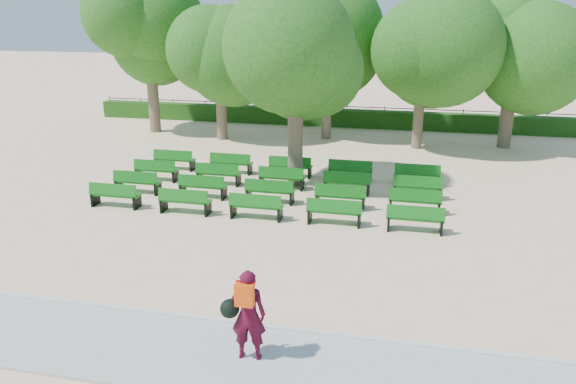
# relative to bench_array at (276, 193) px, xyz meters

# --- Properties ---
(ground) EXTENTS (120.00, 120.00, 0.00)m
(ground) POSITION_rel_bench_array_xyz_m (-0.14, -1.89, -0.08)
(ground) COLOR beige
(paving) EXTENTS (30.00, 2.20, 0.06)m
(paving) POSITION_rel_bench_array_xyz_m (-0.14, -9.29, -0.05)
(paving) COLOR #B4B4AF
(paving) RESTS_ON ground
(curb) EXTENTS (30.00, 0.12, 0.10)m
(curb) POSITION_rel_bench_array_xyz_m (-0.14, -8.14, -0.03)
(curb) COLOR silver
(curb) RESTS_ON ground
(hedge) EXTENTS (26.00, 0.70, 0.90)m
(hedge) POSITION_rel_bench_array_xyz_m (-0.14, 12.11, 0.37)
(hedge) COLOR #1D4C13
(hedge) RESTS_ON ground
(fence) EXTENTS (26.00, 0.10, 1.02)m
(fence) POSITION_rel_bench_array_xyz_m (-0.14, 12.51, -0.08)
(fence) COLOR black
(fence) RESTS_ON ground
(tree_line) EXTENTS (21.80, 6.80, 7.04)m
(tree_line) POSITION_rel_bench_array_xyz_m (-0.14, 8.11, -0.08)
(tree_line) COLOR #28641A
(tree_line) RESTS_ON ground
(bench_array) EXTENTS (1.59, 0.51, 1.00)m
(bench_array) POSITION_rel_bench_array_xyz_m (0.00, 0.00, 0.00)
(bench_array) COLOR #126B17
(bench_array) RESTS_ON ground
(tree_among) EXTENTS (4.32, 4.32, 5.98)m
(tree_among) POSITION_rel_bench_array_xyz_m (0.40, 1.29, 3.92)
(tree_among) COLOR brown
(tree_among) RESTS_ON ground
(person) EXTENTS (0.81, 0.50, 1.69)m
(person) POSITION_rel_bench_array_xyz_m (1.76, -9.18, 0.85)
(person) COLOR #44091C
(person) RESTS_ON ground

